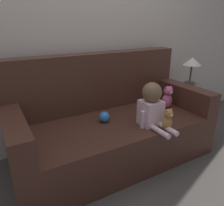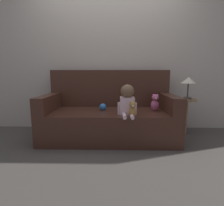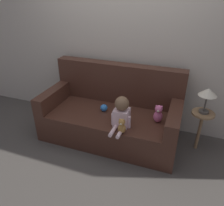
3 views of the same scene
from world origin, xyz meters
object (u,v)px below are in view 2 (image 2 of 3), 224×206
Objects in this scene: teddy_bear_brown at (132,109)px; side_table at (188,91)px; couch at (109,115)px; plush_toy_side at (155,103)px; person_baby at (127,101)px; toy_ball at (103,107)px.

side_table reaches higher than teddy_bear_brown.
couch reaches higher than teddy_bear_brown.
side_table is at bearing 32.64° from teddy_bear_brown.
person_baby is at bearing -150.01° from plush_toy_side.
plush_toy_side is 2.45× the size of toy_ball.
side_table is at bearing 6.88° from toy_ball.
teddy_bear_brown is at bearing -132.68° from plush_toy_side.
couch reaches higher than person_baby.
person_baby is at bearing 110.28° from teddy_bear_brown.
person_baby is 0.44× the size of side_table.
person_baby reaches higher than toy_ball.
teddy_bear_brown is 0.22× the size of side_table.
couch is 0.18m from toy_ball.
couch is at bearing -175.94° from side_table.
teddy_bear_brown is at bearing -69.72° from person_baby.
plush_toy_side reaches higher than teddy_bear_brown.
person_baby is 1.04m from side_table.
couch is 0.70m from plush_toy_side.
teddy_bear_brown is 0.53m from plush_toy_side.
side_table reaches higher than plush_toy_side.
toy_ball is at bearing 141.94° from person_baby.
person_baby is 0.45m from toy_ball.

